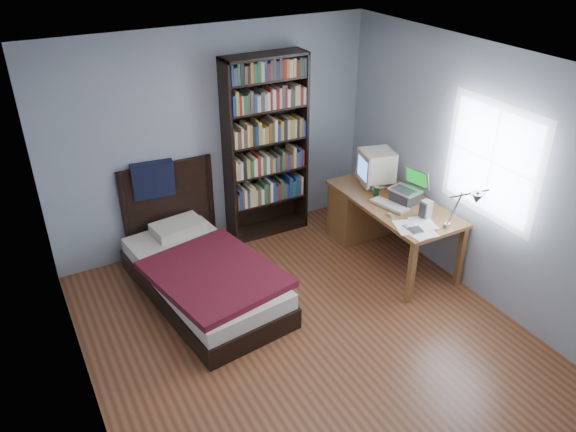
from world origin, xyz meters
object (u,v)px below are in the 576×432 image
object	(u,v)px
keyboard	(389,205)
crt_monitor	(375,166)
desk	(368,209)
desk_lamp	(472,201)
speaker	(426,209)
laptop	(406,194)
bookshelf	(266,149)
bed	(201,271)
soda_can	(376,191)

from	to	relation	value
keyboard	crt_monitor	bearing A→B (deg)	57.76
keyboard	desk	bearing A→B (deg)	62.17
desk_lamp	speaker	world-z (taller)	desk_lamp
laptop	keyboard	world-z (taller)	laptop
desk	crt_monitor	world-z (taller)	crt_monitor
bookshelf	keyboard	bearing A→B (deg)	-57.47
keyboard	bed	distance (m)	2.11
laptop	bookshelf	world-z (taller)	bookshelf
crt_monitor	laptop	bearing A→B (deg)	-84.59
laptop	keyboard	size ratio (longest dim) A/B	0.90
bed	soda_can	bearing A→B (deg)	-6.10
laptop	keyboard	xyz separation A→B (m)	(-0.20, 0.01, -0.09)
speaker	soda_can	bearing A→B (deg)	92.51
laptop	soda_can	size ratio (longest dim) A/B	3.46
crt_monitor	keyboard	world-z (taller)	crt_monitor
laptop	desk	bearing A→B (deg)	98.93
desk	bookshelf	bearing A→B (deg)	140.81
desk_lamp	bed	bearing A→B (deg)	144.90
desk_lamp	soda_can	distance (m)	1.34
bookshelf	desk	bearing A→B (deg)	-39.19
desk	speaker	world-z (taller)	speaker
desk_lamp	soda_can	bearing A→B (deg)	94.18
desk	soda_can	distance (m)	0.46
bookshelf	bed	xyz separation A→B (m)	(-1.17, -0.80, -0.83)
crt_monitor	bookshelf	distance (m)	1.26
crt_monitor	speaker	distance (m)	0.88
laptop	desk_lamp	xyz separation A→B (m)	(-0.09, -0.99, 0.39)
desk	desk_lamp	world-z (taller)	desk_lamp
crt_monitor	bed	world-z (taller)	bed
laptop	speaker	size ratio (longest dim) A/B	1.97
speaker	bed	size ratio (longest dim) A/B	0.09
soda_can	bookshelf	size ratio (longest dim) A/B	0.05
desk	soda_can	size ratio (longest dim) A/B	14.72
keyboard	soda_can	world-z (taller)	soda_can
laptop	desk_lamp	world-z (taller)	desk_lamp
bed	bookshelf	bearing A→B (deg)	34.43
desk	desk_lamp	distance (m)	1.72
desk_lamp	laptop	bearing A→B (deg)	84.79
crt_monitor	speaker	xyz separation A→B (m)	(0.02, -0.87, -0.15)
desk	laptop	bearing A→B (deg)	-81.07
desk	keyboard	xyz separation A→B (m)	(-0.12, -0.52, 0.33)
laptop	bookshelf	bearing A→B (deg)	128.33
desk	laptop	world-z (taller)	laptop
laptop	keyboard	bearing A→B (deg)	177.65
speaker	keyboard	bearing A→B (deg)	104.09
speaker	desk_lamp	bearing A→B (deg)	-105.85
crt_monitor	laptop	world-z (taller)	crt_monitor
soda_can	laptop	bearing A→B (deg)	-56.87
desk	laptop	size ratio (longest dim) A/B	4.26
soda_can	bookshelf	xyz separation A→B (m)	(-0.84, 1.02, 0.30)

